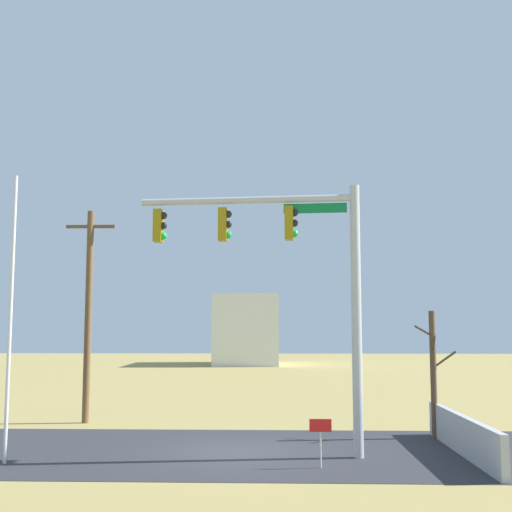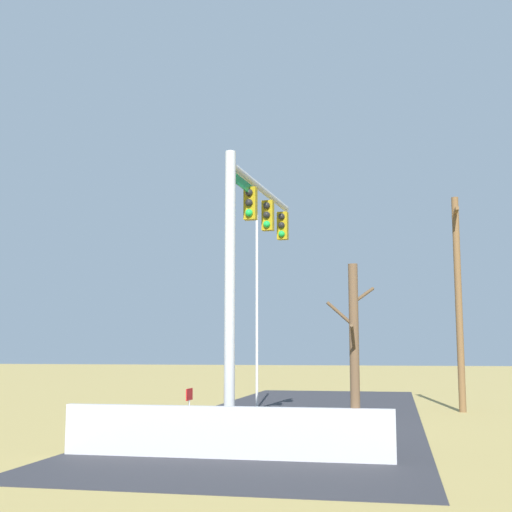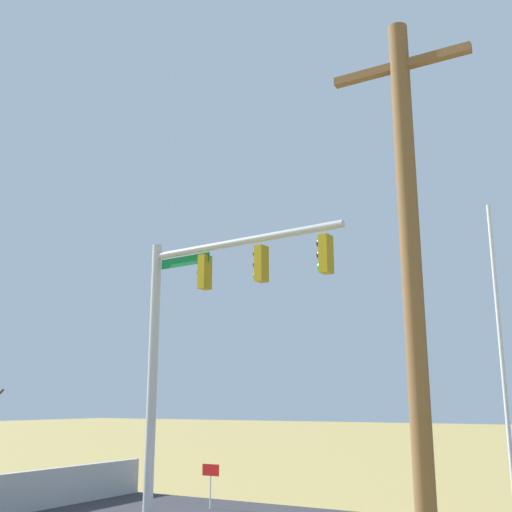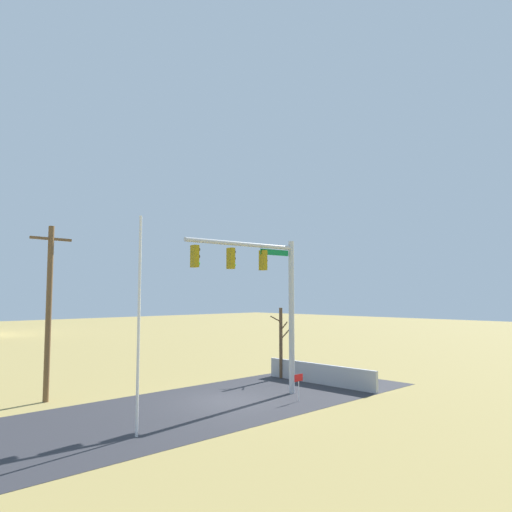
{
  "view_description": "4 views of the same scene",
  "coord_description": "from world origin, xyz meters",
  "views": [
    {
      "loc": [
        1.24,
        -19.49,
        3.46
      ],
      "look_at": [
        0.61,
        -1.12,
        5.52
      ],
      "focal_mm": 46.47,
      "sensor_mm": 36.0,
      "label": 1
    },
    {
      "loc": [
        21.01,
        3.3,
        2.29
      ],
      "look_at": [
        0.02,
        -0.92,
        5.16
      ],
      "focal_mm": 48.86,
      "sensor_mm": 36.0,
      "label": 2
    },
    {
      "loc": [
        -8.13,
        13.27,
        2.95
      ],
      "look_at": [
        0.21,
        -1.33,
        6.92
      ],
      "focal_mm": 43.56,
      "sensor_mm": 36.0,
      "label": 3
    },
    {
      "loc": [
        -14.75,
        -16.99,
        4.83
      ],
      "look_at": [
        0.79,
        -1.07,
        6.64
      ],
      "focal_mm": 33.78,
      "sensor_mm": 36.0,
      "label": 4
    }
  ],
  "objects": [
    {
      "name": "signal_mast",
      "position": [
        1.68,
        -0.79,
        5.3
      ],
      "size": [
        6.32,
        0.82,
        7.55
      ],
      "color": "#B2B5BA",
      "rests_on": "ground_plane"
    },
    {
      "name": "flagpole",
      "position": [
        -5.89,
        -2.07,
        3.82
      ],
      "size": [
        0.1,
        0.1,
        7.64
      ],
      "primitive_type": "cylinder",
      "color": "silver",
      "rests_on": "ground_plane"
    },
    {
      "name": "sidewalk_corner",
      "position": [
        4.4,
        -0.94,
        0.0
      ],
      "size": [
        6.0,
        6.0,
        0.01
      ],
      "primitive_type": "cube",
      "color": "#B7B5AD",
      "rests_on": "ground_plane"
    },
    {
      "name": "retaining_fence",
      "position": [
        6.36,
        -0.34,
        0.54
      ],
      "size": [
        0.2,
        7.15,
        1.09
      ],
      "primitive_type": "cube",
      "color": "#A8A8AD",
      "rests_on": "ground_plane"
    },
    {
      "name": "open_sign",
      "position": [
        2.29,
        -2.34,
        0.91
      ],
      "size": [
        0.56,
        0.04,
        1.22
      ],
      "color": "silver",
      "rests_on": "ground_plane"
    },
    {
      "name": "utility_pole",
      "position": [
        -6.03,
        5.61,
        4.19
      ],
      "size": [
        1.9,
        0.26,
        8.05
      ],
      "color": "brown",
      "rests_on": "ground_plane"
    }
  ]
}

